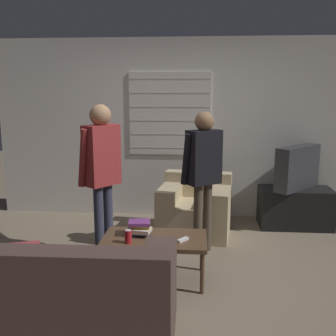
# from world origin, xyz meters

# --- Properties ---
(ground_plane) EXTENTS (16.00, 16.00, 0.00)m
(ground_plane) POSITION_xyz_m (0.00, 0.00, 0.00)
(ground_plane) COLOR #7F705B
(wall_back) EXTENTS (5.20, 0.08, 2.55)m
(wall_back) POSITION_xyz_m (-0.00, 2.03, 1.28)
(wall_back) COLOR silver
(wall_back) RESTS_ON ground_plane
(couch_blue) EXTENTS (1.74, 0.89, 0.85)m
(couch_blue) POSITION_xyz_m (-0.69, -1.12, 0.33)
(couch_blue) COLOR #4C3833
(couch_blue) RESTS_ON ground_plane
(armchair_beige) EXTENTS (0.98, 0.89, 0.76)m
(armchair_beige) POSITION_xyz_m (0.31, 1.27, 0.32)
(armchair_beige) COLOR #C6B289
(armchair_beige) RESTS_ON ground_plane
(coffee_table) EXTENTS (1.00, 0.56, 0.43)m
(coffee_table) POSITION_xyz_m (-0.07, -0.07, 0.39)
(coffee_table) COLOR brown
(coffee_table) RESTS_ON ground_plane
(tv_stand) EXTENTS (0.95, 0.49, 0.53)m
(tv_stand) POSITION_xyz_m (1.65, 1.61, 0.27)
(tv_stand) COLOR black
(tv_stand) RESTS_ON ground_plane
(tv) EXTENTS (0.70, 0.74, 0.57)m
(tv) POSITION_xyz_m (1.65, 1.61, 0.82)
(tv) COLOR #2D2D33
(tv) RESTS_ON tv_stand
(person_left_standing) EXTENTS (0.57, 0.76, 1.68)m
(person_left_standing) POSITION_xyz_m (-0.68, 0.37, 1.07)
(person_left_standing) COLOR #33384C
(person_left_standing) RESTS_ON ground_plane
(person_right_standing) EXTENTS (0.47, 0.76, 1.60)m
(person_right_standing) POSITION_xyz_m (0.39, 0.68, 1.00)
(person_right_standing) COLOR #4C4233
(person_right_standing) RESTS_ON ground_plane
(book_stack) EXTENTS (0.24, 0.21, 0.14)m
(book_stack) POSITION_xyz_m (-0.23, -0.02, 0.51)
(book_stack) COLOR #284C89
(book_stack) RESTS_ON coffee_table
(soda_can) EXTENTS (0.07, 0.07, 0.13)m
(soda_can) POSITION_xyz_m (-0.30, -0.23, 0.50)
(soda_can) COLOR red
(soda_can) RESTS_ON coffee_table
(spare_remote) EXTENTS (0.11, 0.13, 0.02)m
(spare_remote) POSITION_xyz_m (0.20, -0.14, 0.44)
(spare_remote) COLOR white
(spare_remote) RESTS_ON coffee_table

